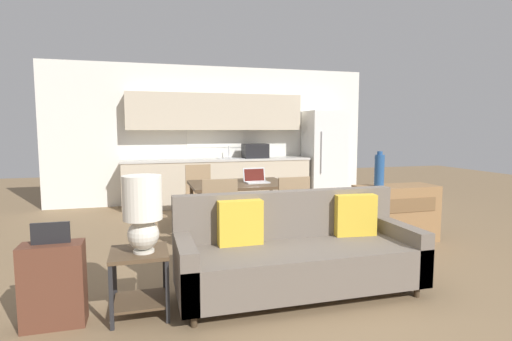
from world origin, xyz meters
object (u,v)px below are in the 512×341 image
object	(u,v)px
credenza	(396,213)
dining_chair_near_right	(290,209)
refrigerator	(324,156)
dining_chair_near_left	(219,212)
dining_table	(239,187)
laptop	(256,179)
suitcase	(53,284)
couch	(297,254)
dining_chair_far_left	(200,191)
table_lamp	(143,210)
side_table	(140,272)
vase	(379,170)

from	to	relation	value
credenza	dining_chair_near_right	distance (m)	1.48
refrigerator	dining_chair_near_left	size ratio (longest dim) A/B	2.02
dining_table	laptop	size ratio (longest dim) A/B	3.98
dining_chair_near_left	suitcase	xyz separation A→B (m)	(-1.51, -1.35, -0.18)
credenza	dining_chair_near_left	bearing A→B (deg)	178.55
dining_chair_near_left	suitcase	distance (m)	2.03
couch	dining_chair_far_left	distance (m)	2.95
couch	table_lamp	xyz separation A→B (m)	(-1.33, -0.13, 0.51)
side_table	dining_chair_near_right	xyz separation A→B (m)	(1.75, 1.29, 0.16)
refrigerator	table_lamp	xyz separation A→B (m)	(-3.63, -4.41, -0.06)
side_table	dining_chair_near_right	world-z (taller)	dining_chair_near_right
side_table	table_lamp	size ratio (longest dim) A/B	0.86
side_table	laptop	distance (m)	2.66
laptop	suitcase	world-z (taller)	laptop
refrigerator	table_lamp	size ratio (longest dim) A/B	3.05
dining_table	side_table	xyz separation A→B (m)	(-1.32, -2.14, -0.32)
couch	dining_chair_near_right	bearing A→B (deg)	72.17
refrigerator	laptop	distance (m)	3.09
credenza	dining_chair_far_left	world-z (taller)	dining_chair_far_left
table_lamp	laptop	xyz separation A→B (m)	(1.52, 2.16, -0.08)
dining_chair_near_right	suitcase	xyz separation A→B (m)	(-2.37, -1.31, -0.18)
credenza	suitcase	size ratio (longest dim) A/B	1.35
table_lamp	suitcase	size ratio (longest dim) A/B	0.76
table_lamp	laptop	world-z (taller)	table_lamp
dining_chair_near_left	credenza	bearing A→B (deg)	-176.91
suitcase	dining_chair_near_left	bearing A→B (deg)	41.81
laptop	suitcase	bearing A→B (deg)	-139.13
couch	dining_chair_far_left	world-z (taller)	dining_chair_far_left
table_lamp	dining_chair_near_right	distance (m)	2.20
table_lamp	laptop	distance (m)	2.64
credenza	vase	distance (m)	0.63
refrigerator	couch	bearing A→B (deg)	-118.25
dining_table	laptop	bearing A→B (deg)	-4.98
refrigerator	laptop	world-z (taller)	refrigerator
dining_table	suitcase	size ratio (longest dim) A/B	1.68
refrigerator	laptop	bearing A→B (deg)	-133.16
suitcase	table_lamp	bearing A→B (deg)	-2.23
couch	laptop	world-z (taller)	laptop
refrigerator	side_table	size ratio (longest dim) A/B	3.53
dining_table	vase	size ratio (longest dim) A/B	2.95
table_lamp	dining_chair_far_left	size ratio (longest dim) A/B	0.66
vase	suitcase	world-z (taller)	vase
dining_chair_near_left	dining_chair_far_left	size ratio (longest dim) A/B	1.00
table_lamp	dining_chair_far_left	distance (m)	3.17
refrigerator	dining_chair_far_left	world-z (taller)	refrigerator
dining_chair_near_left	side_table	bearing A→B (deg)	60.91
credenza	laptop	world-z (taller)	laptop
dining_chair_near_right	laptop	bearing A→B (deg)	-79.71
dining_chair_near_right	couch	bearing A→B (deg)	68.95
couch	vase	bearing A→B (deg)	36.71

